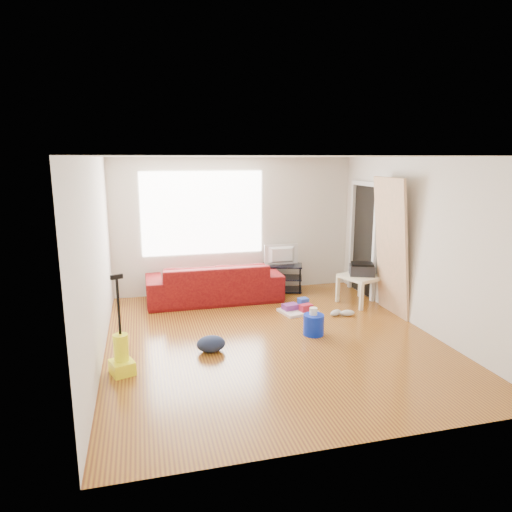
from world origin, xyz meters
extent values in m
cube|color=brown|center=(0.00, 0.00, 0.00)|extent=(4.50, 5.00, 0.01)
cube|color=silver|center=(0.00, 0.00, 2.50)|extent=(4.50, 5.00, 0.01)
cube|color=silver|center=(0.00, 2.50, 1.25)|extent=(4.50, 0.01, 2.50)
cube|color=silver|center=(0.00, -2.50, 1.25)|extent=(4.50, 0.01, 2.50)
cube|color=silver|center=(-2.25, 0.00, 1.25)|extent=(0.01, 5.00, 2.50)
cube|color=silver|center=(2.25, 0.00, 1.25)|extent=(0.01, 5.00, 2.50)
cube|color=white|center=(-0.60, 2.48, 1.50)|extent=(2.20, 0.01, 1.50)
cube|color=silver|center=(2.21, 1.25, 1.00)|extent=(0.06, 0.08, 2.00)
cube|color=silver|center=(2.21, 2.15, 1.00)|extent=(0.06, 0.08, 2.00)
cube|color=silver|center=(2.21, 1.70, 2.04)|extent=(0.06, 0.98, 0.08)
cube|color=black|center=(2.24, 1.70, 1.00)|extent=(0.01, 0.86, 1.98)
imported|color=#42030A|center=(-0.50, 1.95, 0.00)|extent=(2.35, 0.92, 0.69)
cube|color=black|center=(0.84, 2.22, 0.03)|extent=(0.84, 0.64, 0.03)
cube|color=black|center=(0.84, 2.22, 0.27)|extent=(0.84, 0.64, 0.03)
cube|color=black|center=(0.84, 2.22, 0.50)|extent=(0.84, 0.64, 0.03)
cylinder|color=black|center=(0.46, 2.16, 0.26)|extent=(0.03, 0.03, 0.51)
cylinder|color=black|center=(0.58, 2.50, 0.26)|extent=(0.03, 0.03, 0.51)
cylinder|color=black|center=(1.11, 1.94, 0.26)|extent=(0.03, 0.03, 0.51)
cylinder|color=black|center=(1.22, 2.28, 0.26)|extent=(0.03, 0.03, 0.51)
imported|color=black|center=(0.84, 2.22, 0.70)|extent=(0.66, 0.09, 0.38)
cube|color=beige|center=(1.95, 1.18, 0.48)|extent=(0.79, 0.79, 0.06)
cube|color=beige|center=(1.78, 0.82, 0.22)|extent=(0.06, 0.06, 0.45)
cube|color=beige|center=(1.59, 1.35, 0.22)|extent=(0.06, 0.06, 0.45)
cube|color=beige|center=(2.31, 1.01, 0.22)|extent=(0.06, 0.06, 0.45)
cube|color=beige|center=(2.12, 1.53, 0.22)|extent=(0.06, 0.06, 0.45)
cube|color=black|center=(1.95, 1.18, 0.59)|extent=(0.50, 0.44, 0.18)
cube|color=black|center=(1.95, 1.18, 0.70)|extent=(0.44, 0.39, 0.04)
cylinder|color=#0924B6|center=(0.62, 0.01, 0.00)|extent=(0.38, 0.38, 0.30)
cylinder|color=silver|center=(0.62, 0.02, 0.20)|extent=(0.11, 0.11, 0.10)
cube|color=silver|center=(0.72, 0.98, 0.02)|extent=(0.64, 0.56, 0.04)
cube|color=maroon|center=(0.84, 0.89, 0.10)|extent=(0.22, 0.17, 0.11)
cube|color=#702D84|center=(0.61, 1.04, 0.09)|extent=(0.28, 0.23, 0.09)
cube|color=#2746B8|center=(0.86, 1.09, 0.12)|extent=(0.18, 0.16, 0.15)
ellipsoid|color=#141F36|center=(-0.89, -0.20, 0.00)|extent=(0.38, 0.31, 0.21)
ellipsoid|color=silver|center=(1.26, 0.67, 0.05)|extent=(0.26, 0.20, 0.10)
ellipsoid|color=silver|center=(1.44, 0.62, 0.05)|extent=(0.25, 0.13, 0.10)
cube|color=#FFFE19|center=(-2.00, -0.57, 0.08)|extent=(0.33, 0.35, 0.16)
cylinder|color=#FFFE19|center=(-2.00, -0.53, 0.31)|extent=(0.18, 0.18, 0.31)
cylinder|color=black|center=(-2.00, -0.50, 0.80)|extent=(0.03, 0.03, 0.66)
cube|color=black|center=(-2.00, -0.50, 1.16)|extent=(0.15, 0.08, 0.05)
cube|color=tan|center=(2.13, 0.58, 0.00)|extent=(0.27, 0.88, 2.20)
camera|label=1|loc=(-1.69, -5.76, 2.48)|focal=32.00mm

